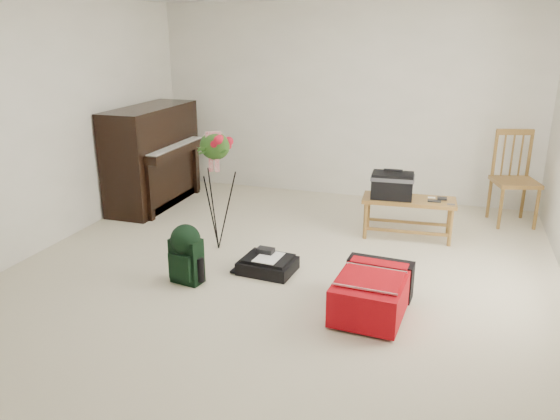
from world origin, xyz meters
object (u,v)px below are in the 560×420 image
(red_suitcase, at_px, (373,290))
(green_backpack, at_px, (186,251))
(flower_stand, at_px, (217,192))
(black_duffel, at_px, (268,264))
(bench, at_px, (398,190))
(dining_chair, at_px, (515,179))
(piano, at_px, (154,158))

(red_suitcase, xyz_separation_m, green_backpack, (-1.66, -0.01, 0.12))
(green_backpack, xyz_separation_m, flower_stand, (-0.06, 0.82, 0.31))
(black_duffel, bearing_deg, bench, 56.67)
(black_duffel, xyz_separation_m, green_backpack, (-0.61, -0.43, 0.22))
(bench, height_order, green_backpack, bench)
(dining_chair, distance_m, flower_stand, 3.43)
(piano, distance_m, green_backpack, 2.46)
(piano, distance_m, dining_chair, 4.37)
(bench, bearing_deg, dining_chair, 31.37)
(red_suitcase, bearing_deg, black_duffel, 161.86)
(piano, bearing_deg, black_duffel, -36.59)
(green_backpack, bearing_deg, black_duffel, 44.76)
(dining_chair, height_order, black_duffel, dining_chair)
(bench, distance_m, red_suitcase, 1.76)
(bench, distance_m, black_duffel, 1.72)
(green_backpack, bearing_deg, piano, 136.10)
(bench, distance_m, flower_stand, 1.93)
(dining_chair, bearing_deg, black_duffel, -151.61)
(bench, relative_size, black_duffel, 1.91)
(piano, distance_m, flower_stand, 1.80)
(piano, height_order, green_backpack, piano)
(dining_chair, distance_m, red_suitcase, 2.89)
(piano, relative_size, dining_chair, 1.40)
(black_duffel, height_order, flower_stand, flower_stand)
(dining_chair, height_order, green_backpack, dining_chair)
(red_suitcase, distance_m, black_duffel, 1.13)
(piano, distance_m, red_suitcase, 3.70)
(red_suitcase, distance_m, green_backpack, 1.66)
(bench, height_order, red_suitcase, bench)
(flower_stand, bearing_deg, piano, 122.07)
(bench, distance_m, green_backpack, 2.39)
(bench, bearing_deg, flower_stand, -155.45)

